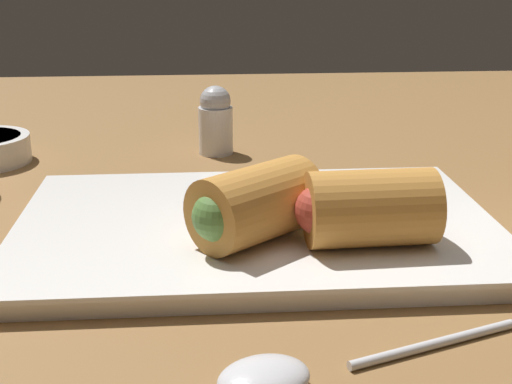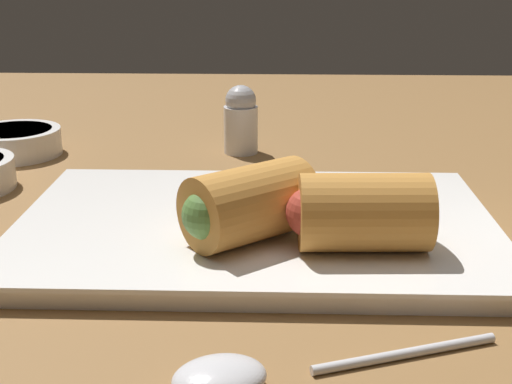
{
  "view_description": "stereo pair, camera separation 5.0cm",
  "coord_description": "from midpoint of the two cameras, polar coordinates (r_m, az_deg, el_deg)",
  "views": [
    {
      "loc": [
        -0.0,
        -43.33,
        20.87
      ],
      "look_at": [
        3.48,
        1.84,
        5.41
      ],
      "focal_mm": 50.0,
      "sensor_mm": 36.0,
      "label": 1
    },
    {
      "loc": [
        5.0,
        -43.44,
        20.87
      ],
      "look_at": [
        3.48,
        1.84,
        5.41
      ],
      "focal_mm": 50.0,
      "sensor_mm": 36.0,
      "label": 2
    }
  ],
  "objects": [
    {
      "name": "roll_front_left",
      "position": [
        0.44,
        5.39,
        -1.37
      ],
      "size": [
        8.74,
        5.08,
        4.77
      ],
      "color": "#C68438",
      "rests_on": "serving_plate"
    },
    {
      "name": "spoon",
      "position": [
        0.33,
        -2.27,
        -14.56
      ],
      "size": [
        16.14,
        7.35,
        1.5
      ],
      "color": "silver",
      "rests_on": "table_surface"
    },
    {
      "name": "table_surface",
      "position": [
        0.48,
        -7.04,
        -5.88
      ],
      "size": [
        180.0,
        140.0,
        2.0
      ],
      "color": "olive",
      "rests_on": "ground"
    },
    {
      "name": "serving_plate",
      "position": [
        0.49,
        -2.94,
        -3.0
      ],
      "size": [
        32.36,
        21.94,
        1.5
      ],
      "color": "white",
      "rests_on": "table_surface"
    },
    {
      "name": "salt_shaker",
      "position": [
        0.69,
        -5.34,
        5.7
      ],
      "size": [
        3.31,
        3.31,
        6.63
      ],
      "color": "silver",
      "rests_on": "table_surface"
    },
    {
      "name": "roll_front_right",
      "position": [
        0.44,
        -3.65,
        -1.15
      ],
      "size": [
        9.07,
        8.64,
        4.77
      ],
      "color": "#C68438",
      "rests_on": "serving_plate"
    }
  ]
}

